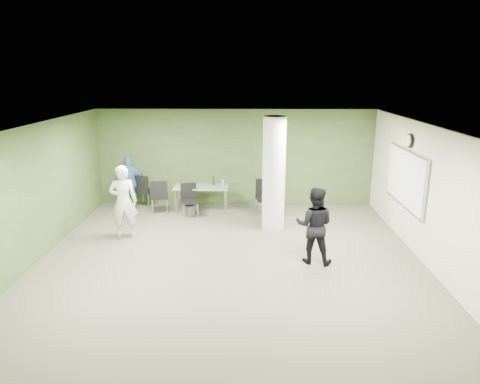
{
  "coord_description": "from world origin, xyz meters",
  "views": [
    {
      "loc": [
        0.37,
        -8.25,
        3.8
      ],
      "look_at": [
        0.19,
        1.0,
        1.21
      ],
      "focal_mm": 32.0,
      "sensor_mm": 36.0,
      "label": 1
    }
  ],
  "objects_px": {
    "man_blue": "(130,183)",
    "man_black": "(314,225)",
    "chair_back_left": "(144,189)",
    "folding_table": "(202,188)",
    "woman_white": "(123,201)"
  },
  "relations": [
    {
      "from": "man_blue",
      "to": "man_black",
      "type": "bearing_deg",
      "value": 122.67
    },
    {
      "from": "chair_back_left",
      "to": "man_blue",
      "type": "bearing_deg",
      "value": 41.57
    },
    {
      "from": "folding_table",
      "to": "woman_white",
      "type": "height_order",
      "value": "woman_white"
    },
    {
      "from": "folding_table",
      "to": "man_black",
      "type": "distance_m",
      "value": 4.27
    },
    {
      "from": "chair_back_left",
      "to": "man_blue",
      "type": "xyz_separation_m",
      "value": [
        -0.34,
        -0.16,
        0.21
      ]
    },
    {
      "from": "chair_back_left",
      "to": "man_black",
      "type": "height_order",
      "value": "man_black"
    },
    {
      "from": "man_black",
      "to": "chair_back_left",
      "type": "bearing_deg",
      "value": -25.99
    },
    {
      "from": "man_black",
      "to": "man_blue",
      "type": "bearing_deg",
      "value": -22.65
    },
    {
      "from": "folding_table",
      "to": "man_blue",
      "type": "bearing_deg",
      "value": 178.07
    },
    {
      "from": "folding_table",
      "to": "man_blue",
      "type": "xyz_separation_m",
      "value": [
        -2.05,
        0.1,
        0.11
      ]
    },
    {
      "from": "woman_white",
      "to": "man_black",
      "type": "distance_m",
      "value": 4.51
    },
    {
      "from": "folding_table",
      "to": "woman_white",
      "type": "bearing_deg",
      "value": -129.18
    },
    {
      "from": "folding_table",
      "to": "woman_white",
      "type": "distance_m",
      "value": 2.57
    },
    {
      "from": "chair_back_left",
      "to": "man_blue",
      "type": "distance_m",
      "value": 0.43
    },
    {
      "from": "folding_table",
      "to": "chair_back_left",
      "type": "relative_size",
      "value": 1.56
    }
  ]
}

